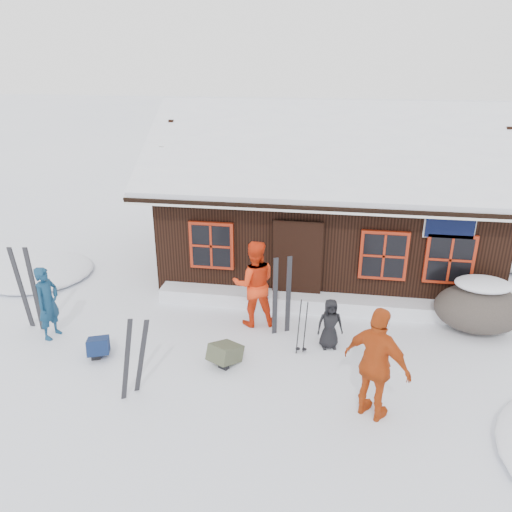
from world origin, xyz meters
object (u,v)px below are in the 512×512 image
(skier_crouched, at_px, (330,324))
(skier_orange_left, at_px, (254,284))
(ski_poles, at_px, (302,328))
(backpack_blue, at_px, (99,349))
(skier_teal, at_px, (48,303))
(skier_orange_right, at_px, (377,365))
(ski_pair_left, at_px, (134,359))
(boulder, at_px, (479,307))
(backpack_olive, at_px, (225,356))

(skier_crouched, bearing_deg, skier_orange_left, 143.16)
(ski_poles, bearing_deg, backpack_blue, -169.55)
(skier_teal, distance_m, skier_orange_right, 6.61)
(ski_pair_left, relative_size, ski_poles, 1.25)
(skier_orange_right, bearing_deg, skier_crouched, -36.33)
(skier_crouched, height_order, backpack_blue, skier_crouched)
(skier_teal, distance_m, boulder, 8.95)
(skier_teal, xyz_separation_m, skier_crouched, (5.70, 0.49, -0.26))
(skier_orange_right, relative_size, backpack_olive, 3.32)
(skier_orange_left, height_order, backpack_blue, skier_orange_left)
(skier_crouched, relative_size, backpack_olive, 1.79)
(skier_crouched, distance_m, ski_poles, 0.61)
(skier_orange_left, bearing_deg, backpack_olive, 65.08)
(skier_orange_right, relative_size, ski_pair_left, 1.31)
(backpack_olive, bearing_deg, skier_orange_left, 106.56)
(skier_teal, bearing_deg, ski_poles, -78.47)
(boulder, bearing_deg, skier_teal, -169.28)
(skier_teal, bearing_deg, ski_pair_left, -112.34)
(skier_orange_left, relative_size, ski_pair_left, 1.29)
(boulder, bearing_deg, skier_orange_right, -126.87)
(skier_teal, height_order, backpack_blue, skier_teal)
(backpack_blue, bearing_deg, backpack_olive, -19.94)
(skier_teal, xyz_separation_m, skier_orange_right, (6.44, -1.47, 0.19))
(skier_orange_left, relative_size, skier_orange_right, 0.98)
(ski_poles, relative_size, backpack_blue, 2.23)
(skier_orange_left, bearing_deg, skier_teal, 2.08)
(skier_teal, distance_m, backpack_olive, 3.84)
(skier_orange_left, height_order, skier_orange_right, skier_orange_right)
(skier_orange_left, xyz_separation_m, backpack_olive, (-0.30, -1.60, -0.80))
(backpack_blue, xyz_separation_m, backpack_olive, (2.50, 0.12, 0.01))
(skier_orange_left, distance_m, skier_orange_right, 3.56)
(backpack_blue, bearing_deg, skier_teal, 134.81)
(skier_teal, distance_m, ski_pair_left, 2.87)
(skier_orange_right, xyz_separation_m, skier_crouched, (-0.74, 1.96, -0.45))
(boulder, bearing_deg, ski_poles, -157.88)
(skier_orange_right, height_order, backpack_olive, skier_orange_right)
(ski_pair_left, bearing_deg, skier_orange_right, -30.94)
(skier_crouched, bearing_deg, ski_poles, -164.40)
(skier_orange_left, xyz_separation_m, skier_orange_right, (2.37, -2.66, 0.02))
(skier_teal, height_order, backpack_olive, skier_teal)
(backpack_blue, bearing_deg, skier_orange_right, -32.91)
(skier_crouched, xyz_separation_m, ski_poles, (-0.53, -0.30, 0.03))
(ski_poles, distance_m, backpack_olive, 1.57)
(skier_orange_right, bearing_deg, skier_orange_left, -15.35)
(skier_crouched, relative_size, ski_poles, 0.88)
(skier_orange_left, bearing_deg, skier_crouched, 142.37)
(ski_pair_left, xyz_separation_m, backpack_olive, (1.33, 1.10, -0.54))
(skier_crouched, height_order, boulder, boulder)
(skier_crouched, relative_size, boulder, 0.58)
(skier_orange_left, xyz_separation_m, ski_pair_left, (-1.63, -2.70, -0.26))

